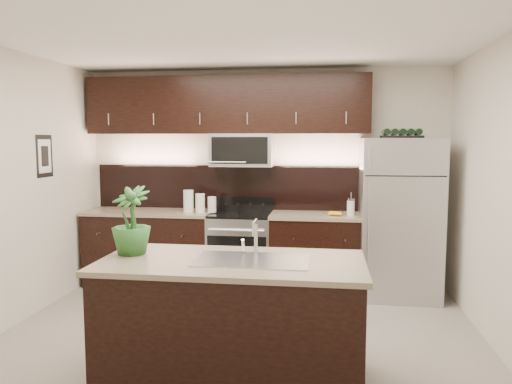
% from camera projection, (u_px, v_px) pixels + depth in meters
% --- Properties ---
extents(ground, '(4.50, 4.50, 0.00)m').
position_uv_depth(ground, '(237.00, 343.00, 4.50)').
color(ground, gray).
rests_on(ground, ground).
extents(room_walls, '(4.52, 4.02, 2.71)m').
position_uv_depth(room_walls, '(223.00, 155.00, 4.30)').
color(room_walls, beige).
rests_on(room_walls, ground).
extents(counter_run, '(3.51, 0.65, 0.94)m').
position_uv_depth(counter_run, '(225.00, 250.00, 6.18)').
color(counter_run, black).
rests_on(counter_run, ground).
extents(upper_fixtures, '(3.49, 0.40, 1.66)m').
position_uv_depth(upper_fixtures, '(228.00, 114.00, 6.15)').
color(upper_fixtures, black).
rests_on(upper_fixtures, counter_run).
extents(island, '(1.96, 0.96, 0.94)m').
position_uv_depth(island, '(232.00, 321.00, 3.74)').
color(island, black).
rests_on(island, ground).
extents(sink_faucet, '(0.84, 0.50, 0.28)m').
position_uv_depth(sink_faucet, '(252.00, 258.00, 3.68)').
color(sink_faucet, silver).
rests_on(sink_faucet, island).
extents(refrigerator, '(0.89, 0.80, 1.84)m').
position_uv_depth(refrigerator, '(399.00, 218.00, 5.79)').
color(refrigerator, '#B2B2B7').
rests_on(refrigerator, ground).
extents(wine_rack, '(0.46, 0.28, 0.11)m').
position_uv_depth(wine_rack, '(401.00, 134.00, 5.69)').
color(wine_rack, black).
rests_on(wine_rack, refrigerator).
extents(plant, '(0.36, 0.36, 0.53)m').
position_uv_depth(plant, '(131.00, 220.00, 3.86)').
color(plant, '#2A6227').
rests_on(plant, island).
extents(canisters, '(0.41, 0.12, 0.27)m').
position_uv_depth(canisters, '(197.00, 202.00, 6.12)').
color(canisters, silver).
rests_on(canisters, counter_run).
extents(french_press, '(0.09, 0.09, 0.26)m').
position_uv_depth(french_press, '(351.00, 207.00, 5.86)').
color(french_press, silver).
rests_on(french_press, counter_run).
extents(bananas, '(0.20, 0.18, 0.05)m').
position_uv_depth(bananas, '(332.00, 213.00, 5.87)').
color(bananas, gold).
rests_on(bananas, counter_run).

